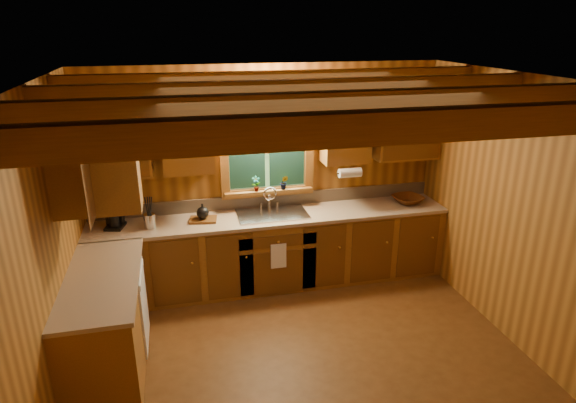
% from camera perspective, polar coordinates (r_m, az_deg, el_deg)
% --- Properties ---
extents(room, '(4.20, 4.20, 4.20)m').
position_cam_1_polar(room, '(4.16, 2.56, -4.35)').
color(room, '#583415').
rests_on(room, ground).
extents(ceiling_beams, '(4.20, 2.54, 0.18)m').
position_cam_1_polar(ceiling_beams, '(3.82, 2.84, 12.12)').
color(ceiling_beams, brown).
rests_on(ceiling_beams, room).
extents(base_cabinets, '(4.20, 2.22, 0.86)m').
position_cam_1_polar(base_cabinets, '(5.59, -6.14, -7.62)').
color(base_cabinets, brown).
rests_on(base_cabinets, ground).
extents(countertop, '(4.20, 2.24, 0.04)m').
position_cam_1_polar(countertop, '(5.40, -6.18, -3.35)').
color(countertop, tan).
rests_on(countertop, base_cabinets).
extents(backsplash, '(4.20, 0.02, 0.16)m').
position_cam_1_polar(backsplash, '(5.98, -2.41, 0.15)').
color(backsplash, tan).
rests_on(backsplash, room).
extents(dishwasher_panel, '(0.02, 0.60, 0.80)m').
position_cam_1_polar(dishwasher_panel, '(5.05, -16.48, -11.67)').
color(dishwasher_panel, white).
rests_on(dishwasher_panel, base_cabinets).
extents(upper_cabinets, '(4.19, 1.77, 0.78)m').
position_cam_1_polar(upper_cabinets, '(5.21, -7.70, 6.87)').
color(upper_cabinets, brown).
rests_on(upper_cabinets, room).
extents(window, '(1.12, 0.08, 1.00)m').
position_cam_1_polar(window, '(5.80, -2.45, 5.20)').
color(window, brown).
rests_on(window, room).
extents(window_sill, '(1.06, 0.14, 0.04)m').
position_cam_1_polar(window_sill, '(5.87, -2.31, 1.23)').
color(window_sill, brown).
rests_on(window_sill, room).
extents(wall_sconce, '(0.45, 0.21, 0.17)m').
position_cam_1_polar(wall_sconce, '(5.55, -2.31, 11.24)').
color(wall_sconce, black).
rests_on(wall_sconce, room).
extents(paper_towel_roll, '(0.27, 0.11, 0.11)m').
position_cam_1_polar(paper_towel_roll, '(5.77, 7.24, 3.35)').
color(paper_towel_roll, white).
rests_on(paper_towel_roll, upper_cabinets).
extents(dish_towel, '(0.18, 0.01, 0.30)m').
position_cam_1_polar(dish_towel, '(5.60, -1.11, -6.39)').
color(dish_towel, white).
rests_on(dish_towel, base_cabinets).
extents(sink, '(0.82, 0.48, 0.43)m').
position_cam_1_polar(sink, '(5.76, -1.85, -1.94)').
color(sink, silver).
rests_on(sink, countertop).
extents(coffee_maker, '(0.18, 0.23, 0.33)m').
position_cam_1_polar(coffee_maker, '(5.68, -19.66, -1.30)').
color(coffee_maker, black).
rests_on(coffee_maker, countertop).
extents(utensil_crock, '(0.13, 0.13, 0.36)m').
position_cam_1_polar(utensil_crock, '(5.56, -15.85, -2.11)').
color(utensil_crock, silver).
rests_on(utensil_crock, countertop).
extents(cutting_board, '(0.33, 0.26, 0.03)m').
position_cam_1_polar(cutting_board, '(5.64, -9.88, -2.10)').
color(cutting_board, '#5D3614').
rests_on(cutting_board, countertop).
extents(teakettle, '(0.14, 0.14, 0.18)m').
position_cam_1_polar(teakettle, '(5.61, -9.93, -1.30)').
color(teakettle, black).
rests_on(teakettle, cutting_board).
extents(wicker_basket, '(0.44, 0.44, 0.09)m').
position_cam_1_polar(wicker_basket, '(6.28, 13.81, 0.22)').
color(wicker_basket, '#48230C').
rests_on(wicker_basket, countertop).
extents(potted_plant_left, '(0.10, 0.07, 0.19)m').
position_cam_1_polar(potted_plant_left, '(5.78, -3.75, 2.08)').
color(potted_plant_left, '#5D3614').
rests_on(potted_plant_left, window_sill).
extents(potted_plant_right, '(0.12, 0.10, 0.17)m').
position_cam_1_polar(potted_plant_right, '(5.84, -0.46, 2.24)').
color(potted_plant_right, '#5D3614').
rests_on(potted_plant_right, window_sill).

